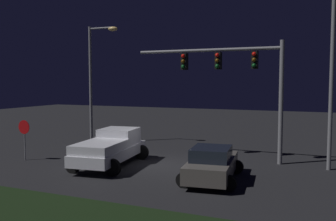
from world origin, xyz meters
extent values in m
plane|color=black|center=(0.00, 0.00, 0.00)|extent=(80.00, 80.00, 0.00)
cube|color=silver|center=(-2.40, -1.22, 0.68)|extent=(2.65, 5.60, 0.55)
cube|color=silver|center=(-2.54, -0.04, 1.38)|extent=(2.06, 2.11, 0.85)
cube|color=black|center=(-2.54, -0.04, 1.50)|extent=(1.93, 1.72, 0.51)
cube|color=silver|center=(-2.27, -2.29, 1.18)|extent=(2.28, 3.24, 0.45)
cylinder|color=black|center=(-3.66, 0.58, 0.40)|extent=(0.80, 0.22, 0.80)
cylinder|color=black|center=(-1.61, 0.84, 0.40)|extent=(0.80, 0.22, 0.80)
cylinder|color=black|center=(-3.18, -3.27, 0.40)|extent=(0.80, 0.22, 0.80)
cylinder|color=black|center=(-1.14, -3.02, 0.40)|extent=(0.80, 0.22, 0.80)
cube|color=#514C47|center=(3.28, -1.90, 0.61)|extent=(2.32, 4.59, 0.70)
cube|color=black|center=(3.32, -2.15, 1.23)|extent=(1.83, 2.18, 0.55)
cylinder|color=black|center=(2.19, -0.53, 0.32)|extent=(0.64, 0.22, 0.64)
cylinder|color=black|center=(4.02, -0.30, 0.32)|extent=(0.64, 0.22, 0.64)
cylinder|color=black|center=(2.55, -3.50, 0.32)|extent=(0.64, 0.22, 0.64)
cylinder|color=black|center=(4.38, -3.27, 0.32)|extent=(0.64, 0.22, 0.64)
cylinder|color=slate|center=(5.65, 2.64, 3.25)|extent=(0.24, 0.24, 6.50)
cylinder|color=slate|center=(1.55, 2.64, 6.10)|extent=(8.20, 0.18, 0.18)
cube|color=black|center=(4.25, 2.64, 5.50)|extent=(0.32, 0.44, 0.95)
sphere|color=red|center=(4.25, 2.41, 5.80)|extent=(0.22, 0.22, 0.22)
sphere|color=#59380A|center=(4.25, 2.41, 5.50)|extent=(0.22, 0.22, 0.22)
sphere|color=#0C4719|center=(4.25, 2.41, 5.20)|extent=(0.22, 0.22, 0.22)
cube|color=black|center=(2.25, 2.64, 5.50)|extent=(0.32, 0.44, 0.95)
sphere|color=red|center=(2.25, 2.41, 5.80)|extent=(0.22, 0.22, 0.22)
sphere|color=#59380A|center=(2.25, 2.41, 5.50)|extent=(0.22, 0.22, 0.22)
sphere|color=#0C4719|center=(2.25, 2.41, 5.20)|extent=(0.22, 0.22, 0.22)
cube|color=black|center=(0.25, 2.64, 5.50)|extent=(0.32, 0.44, 0.95)
sphere|color=red|center=(0.25, 2.41, 5.80)|extent=(0.22, 0.22, 0.22)
sphere|color=#59380A|center=(0.25, 2.41, 5.50)|extent=(0.22, 0.22, 0.22)
sphere|color=#0C4719|center=(0.25, 2.41, 5.20)|extent=(0.22, 0.22, 0.22)
cylinder|color=slate|center=(-7.51, 4.50, 4.09)|extent=(0.20, 0.20, 8.17)
cylinder|color=slate|center=(-6.58, 4.50, 8.02)|extent=(1.86, 0.12, 0.12)
ellipsoid|color=#F9CC72|center=(-5.65, 4.50, 7.92)|extent=(0.70, 0.44, 0.30)
cylinder|color=slate|center=(8.03, 2.24, 4.45)|extent=(0.20, 0.20, 8.90)
cylinder|color=slate|center=(-7.46, -1.90, 1.10)|extent=(0.07, 0.07, 2.20)
cylinder|color=#B20C0F|center=(-7.46, -1.93, 1.85)|extent=(0.76, 0.03, 0.76)
camera|label=1|loc=(7.88, -17.55, 4.33)|focal=39.89mm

